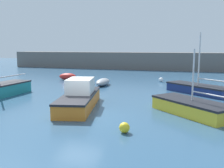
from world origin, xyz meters
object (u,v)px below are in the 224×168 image
at_px(sailboat_tall_mast, 0,90).
at_px(sailboat_short_mast, 192,107).
at_px(rowboat_blue_near, 103,82).
at_px(mooring_buoy_white, 161,80).
at_px(dinghy_near_pier, 68,77).
at_px(sailboat_twin_hulled, 198,89).
at_px(mooring_buoy_yellow, 124,128).
at_px(cabin_cruiser_white, 80,97).

xyz_separation_m(sailboat_tall_mast, sailboat_short_mast, (14.49, -1.11, -0.09)).
bearing_deg(rowboat_blue_near, mooring_buoy_white, -53.84).
xyz_separation_m(dinghy_near_pier, rowboat_blue_near, (5.44, -2.92, -0.04)).
height_order(dinghy_near_pier, sailboat_twin_hulled, sailboat_twin_hulled).
relative_size(sailboat_short_mast, sailboat_twin_hulled, 0.91).
bearing_deg(sailboat_tall_mast, sailboat_short_mast, 87.70).
distance_m(sailboat_short_mast, dinghy_near_pier, 18.27).
height_order(rowboat_blue_near, mooring_buoy_yellow, rowboat_blue_near).
xyz_separation_m(sailboat_short_mast, rowboat_blue_near, (-8.55, 8.82, -0.07)).
height_order(cabin_cruiser_white, mooring_buoy_yellow, cabin_cruiser_white).
bearing_deg(mooring_buoy_yellow, cabin_cruiser_white, 135.70).
bearing_deg(dinghy_near_pier, rowboat_blue_near, -35.82).
bearing_deg(mooring_buoy_yellow, sailboat_twin_hulled, 72.86).
distance_m(rowboat_blue_near, sailboat_twin_hulled, 9.26).
height_order(sailboat_twin_hulled, mooring_buoy_yellow, sailboat_twin_hulled).
bearing_deg(mooring_buoy_yellow, dinghy_near_pier, 124.72).
relative_size(sailboat_tall_mast, rowboat_blue_near, 1.93).
height_order(sailboat_short_mast, mooring_buoy_white, sailboat_short_mast).
relative_size(dinghy_near_pier, rowboat_blue_near, 0.70).
distance_m(rowboat_blue_near, mooring_buoy_white, 6.97).
xyz_separation_m(sailboat_short_mast, cabin_cruiser_white, (-6.93, -0.33, 0.25)).
distance_m(sailboat_tall_mast, sailboat_twin_hulled, 16.12).
relative_size(cabin_cruiser_white, mooring_buoy_white, 13.15).
bearing_deg(sailboat_short_mast, dinghy_near_pier, 1.96).
height_order(dinghy_near_pier, mooring_buoy_yellow, dinghy_near_pier).
bearing_deg(rowboat_blue_near, sailboat_tall_mast, 138.75).
distance_m(sailboat_short_mast, rowboat_blue_near, 12.29).
distance_m(sailboat_twin_hulled, cabin_cruiser_white, 10.44).
xyz_separation_m(rowboat_blue_near, mooring_buoy_white, (5.36, 4.46, -0.11)).
bearing_deg(mooring_buoy_white, sailboat_short_mast, -76.49).
relative_size(sailboat_twin_hulled, mooring_buoy_white, 11.13).
relative_size(dinghy_near_pier, cabin_cruiser_white, 0.34).
bearing_deg(cabin_cruiser_white, sailboat_twin_hulled, 121.63).
bearing_deg(dinghy_near_pier, cabin_cruiser_white, -67.27).
bearing_deg(sailboat_short_mast, rowboat_blue_near, -3.94).
bearing_deg(sailboat_twin_hulled, sailboat_tall_mast, 59.56).
relative_size(sailboat_short_mast, cabin_cruiser_white, 0.77).
height_order(dinghy_near_pier, rowboat_blue_near, dinghy_near_pier).
relative_size(rowboat_blue_near, sailboat_twin_hulled, 0.57).
bearing_deg(dinghy_near_pier, sailboat_tall_mast, -100.30).
xyz_separation_m(sailboat_short_mast, sailboat_twin_hulled, (0.52, 6.99, -0.01)).
xyz_separation_m(rowboat_blue_near, mooring_buoy_yellow, (5.62, -13.04, -0.10)).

